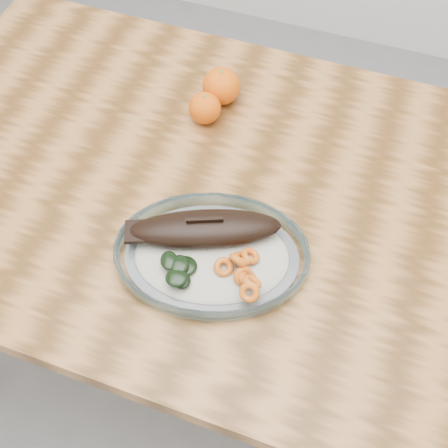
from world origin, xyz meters
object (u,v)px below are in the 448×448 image
object	(u,v)px
orange_left	(221,86)
orange_right	(205,108)
plated_meal	(211,252)
dining_table	(196,210)

from	to	relation	value
orange_left	orange_right	bearing A→B (deg)	-100.50
orange_right	plated_meal	bearing A→B (deg)	-67.29
plated_meal	orange_right	xyz separation A→B (m)	(-0.12, 0.29, 0.01)
dining_table	orange_right	distance (m)	0.20
dining_table	orange_left	size ratio (longest dim) A/B	15.87
plated_meal	orange_right	bearing A→B (deg)	96.68
dining_table	plated_meal	size ratio (longest dim) A/B	1.69
orange_left	orange_right	xyz separation A→B (m)	(-0.01, -0.06, -0.01)
dining_table	plated_meal	distance (m)	0.21
dining_table	orange_left	bearing A→B (deg)	95.78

